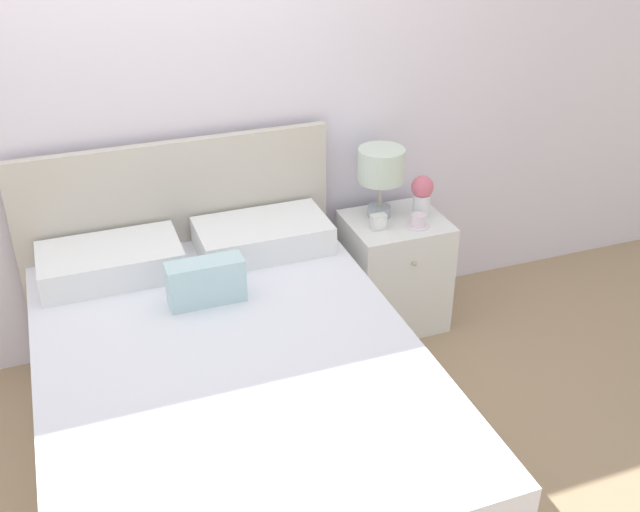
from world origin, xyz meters
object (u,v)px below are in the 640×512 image
(nightstand, at_px, (393,272))
(alarm_clock, at_px, (378,222))
(table_lamp, at_px, (381,169))
(flower_vase, at_px, (422,194))
(teacup, at_px, (418,221))
(bed, at_px, (230,398))

(nightstand, xyz_separation_m, alarm_clock, (-0.13, -0.06, 0.35))
(table_lamp, height_order, flower_vase, table_lamp)
(nightstand, relative_size, alarm_clock, 7.66)
(teacup, bearing_deg, nightstand, 125.72)
(bed, bearing_deg, teacup, 28.01)
(table_lamp, relative_size, flower_vase, 1.64)
(teacup, bearing_deg, table_lamp, 127.50)
(flower_vase, distance_m, teacup, 0.15)
(flower_vase, relative_size, alarm_clock, 2.81)
(alarm_clock, bearing_deg, table_lamp, 64.14)
(table_lamp, height_order, teacup, table_lamp)
(teacup, relative_size, alarm_clock, 1.50)
(bed, xyz_separation_m, flower_vase, (1.20, 0.70, 0.42))
(nightstand, height_order, teacup, teacup)
(table_lamp, distance_m, teacup, 0.32)
(table_lamp, xyz_separation_m, teacup, (0.13, -0.17, -0.23))
(bed, height_order, table_lamp, bed)
(bed, height_order, alarm_clock, bed)
(bed, xyz_separation_m, table_lamp, (1.01, 0.78, 0.56))
(table_lamp, bearing_deg, teacup, -52.50)
(nightstand, bearing_deg, alarm_clock, -155.59)
(teacup, distance_m, alarm_clock, 0.20)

